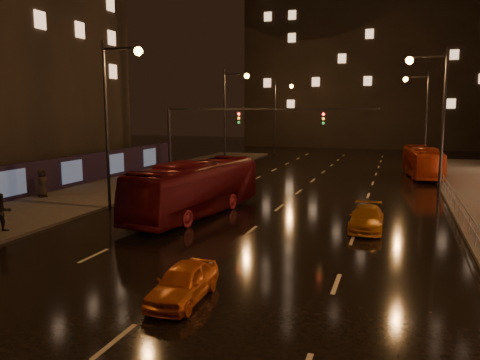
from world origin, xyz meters
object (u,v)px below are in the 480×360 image
(taxi_near, at_px, (183,283))
(bus_red, at_px, (196,188))
(bus_curb, at_px, (422,162))
(taxi_far, at_px, (367,218))
(pedestrian_c, at_px, (42,183))
(pedestrian_b, at_px, (2,213))

(taxi_near, bearing_deg, bus_red, 110.65)
(bus_curb, height_order, taxi_far, bus_curb)
(bus_red, bearing_deg, pedestrian_c, -177.80)
(bus_curb, distance_m, taxi_far, 21.70)
(bus_red, distance_m, taxi_far, 9.64)
(pedestrian_b, bearing_deg, bus_curb, -13.19)
(bus_red, relative_size, taxi_near, 3.23)
(bus_red, xyz_separation_m, pedestrian_c, (-11.90, 1.03, -0.44))
(bus_red, xyz_separation_m, taxi_near, (4.65, -11.55, -0.97))
(bus_red, xyz_separation_m, pedestrian_b, (-7.12, -7.12, -0.47))
(bus_red, bearing_deg, taxi_near, -60.90)
(bus_curb, height_order, pedestrian_c, bus_curb)
(pedestrian_b, height_order, pedestrian_c, pedestrian_c)
(taxi_far, height_order, pedestrian_b, pedestrian_b)
(pedestrian_c, bearing_deg, bus_red, -80.27)
(taxi_far, bearing_deg, pedestrian_b, -158.72)
(taxi_near, xyz_separation_m, taxi_far, (4.93, 11.14, -0.01))
(bus_curb, xyz_separation_m, taxi_far, (-3.51, -21.40, -0.78))
(bus_red, height_order, taxi_near, bus_red)
(bus_red, xyz_separation_m, taxi_far, (9.58, -0.41, -0.98))
(bus_red, relative_size, pedestrian_b, 5.93)
(taxi_far, bearing_deg, bus_red, 176.93)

